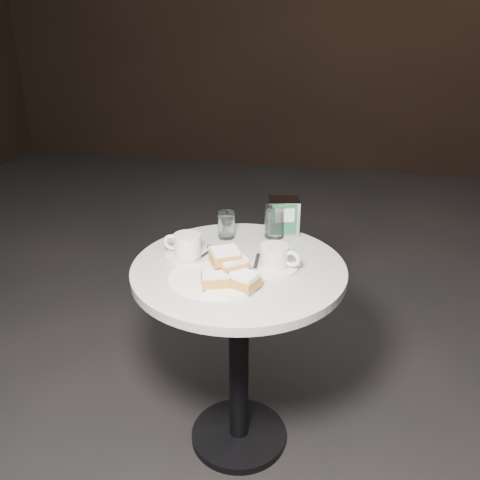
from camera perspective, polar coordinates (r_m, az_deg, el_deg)
name	(u,v)px	position (r m, az deg, el deg)	size (l,w,h in m)	color
ground	(239,437)	(2.19, -0.12, -20.30)	(7.00, 7.00, 0.00)	black
cafe_table	(239,318)	(1.84, -0.13, -8.27)	(0.70, 0.70, 0.74)	black
sugar_spill	(214,277)	(1.67, -2.77, -3.97)	(0.29, 0.29, 0.00)	white
beignet_plate	(229,273)	(1.61, -1.14, -3.57)	(0.19, 0.17, 0.11)	white
coffee_cup_left	(187,247)	(1.79, -5.66, -0.77)	(0.17, 0.16, 0.08)	silver
coffee_cup_right	(275,259)	(1.71, 3.72, -2.01)	(0.18, 0.18, 0.08)	silver
water_glass_left	(226,225)	(1.92, -1.47, 1.60)	(0.07, 0.07, 0.10)	white
water_glass_right	(275,222)	(1.93, 3.71, 1.97)	(0.08, 0.08, 0.12)	silver
napkin_dispenser	(284,216)	(1.96, 4.67, 2.57)	(0.13, 0.11, 0.13)	silver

